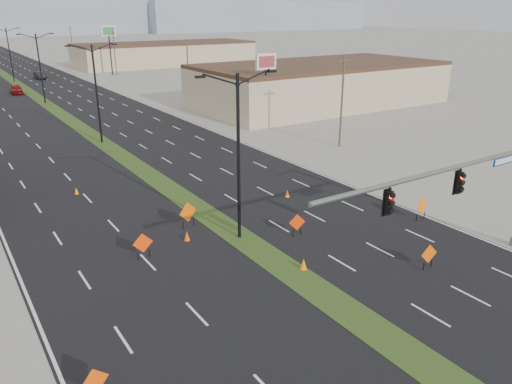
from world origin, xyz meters
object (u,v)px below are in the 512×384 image
streetlight_0 (238,153)px  construction_sign_2 (188,213)px  construction_sign_1 (143,244)px  streetlight_3 (10,53)px  construction_sign_4 (429,255)px  cone_2 (287,194)px  cone_3 (76,191)px  car_left (17,89)px  construction_sign_3 (297,223)px  cone_1 (303,264)px  construction_sign_0 (95,383)px  cone_0 (187,236)px  streetlight_1 (96,91)px  car_mid (40,75)px  streetlight_2 (40,66)px  signal_mast (480,184)px  pole_sign_east_near (266,68)px  pole_sign_east_far (109,35)px  construction_sign_5 (422,206)px

streetlight_0 → construction_sign_2: streetlight_0 is taller
construction_sign_1 → streetlight_3: bearing=90.2°
construction_sign_2 → construction_sign_4: (8.50, -12.06, -0.20)m
cone_2 → cone_3: 16.10m
car_left → cone_3: (-4.42, -54.74, -0.48)m
construction_sign_3 → cone_1: 4.45m
construction_sign_0 → cone_0: construction_sign_0 is taller
construction_sign_4 → cone_2: 13.05m
streetlight_1 → cone_0: size_ratio=16.25×
car_mid → construction_sign_2: construction_sign_2 is taller
streetlight_0 → construction_sign_0: size_ratio=6.81×
streetlight_2 → construction_sign_2: (-2.00, -52.94, -4.38)m
construction_sign_0 → construction_sign_4: (18.00, 0.00, -0.02)m
signal_mast → pole_sign_east_near: (10.80, 35.58, 2.04)m
construction_sign_4 → pole_sign_east_far: (13.15, 93.74, 7.45)m
construction_sign_3 → streetlight_0: bearing=168.2°
construction_sign_1 → pole_sign_east_near: bearing=48.9°
streetlight_2 → car_left: streetlight_2 is taller
construction_sign_0 → construction_sign_5: construction_sign_5 is taller
construction_sign_5 → construction_sign_2: bearing=138.3°
streetlight_1 → construction_sign_0: bearing=-107.3°
construction_sign_2 → pole_sign_east_near: pole_sign_east_near is taller
car_mid → construction_sign_4: car_mid is taller
construction_sign_2 → streetlight_0: bearing=-69.8°
streetlight_3 → cone_2: size_ratio=17.79×
signal_mast → car_left: bearing=97.7°
construction_sign_2 → construction_sign_5: 15.41m
car_mid → cone_0: car_mid is taller
construction_sign_3 → cone_2: (3.52, 5.73, -0.54)m
car_mid → cone_2: car_mid is taller
construction_sign_0 → construction_sign_2: size_ratio=0.84×
pole_sign_east_near → cone_3: bearing=-156.6°
construction_sign_2 → construction_sign_3: construction_sign_2 is taller
streetlight_3 → streetlight_1: bearing=-90.0°
car_mid → cone_3: 73.34m
cone_0 → cone_3: bearing=106.2°
car_mid → construction_sign_4: 94.82m
streetlight_1 → construction_sign_4: 37.84m
cone_1 → pole_sign_east_far: 92.44m
pole_sign_east_far → cone_1: bearing=-110.5°
streetlight_1 → pole_sign_east_near: (19.36, -2.42, 1.42)m
construction_sign_3 → streetlight_3: bearing=108.5°
construction_sign_2 → construction_sign_5: bearing=-41.8°
cone_2 → pole_sign_east_near: (12.67, 21.54, 6.55)m
cone_0 → construction_sign_0: bearing=-129.6°
streetlight_1 → construction_sign_2: 25.40m
construction_sign_2 → construction_sign_3: (5.16, -4.75, -0.22)m
streetlight_2 → cone_1: 61.62m
signal_mast → cone_3: size_ratio=30.41×
construction_sign_1 → cone_0: 3.22m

